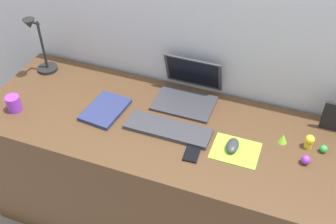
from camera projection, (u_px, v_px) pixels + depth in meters
The scene contains 16 objects.
ground_plane at pixel (166, 217), 2.46m from camera, with size 6.00×6.00×0.00m, color slate.
back_wall at pixel (190, 78), 2.23m from camera, with size 3.05×0.05×1.53m, color #B2B7C1.
desk at pixel (166, 176), 2.22m from camera, with size 1.85×0.67×0.74m, color #4C331E.
laptop at pixel (188, 89), 2.11m from camera, with size 0.30×0.28×0.21m.
keyboard at pixel (168, 129), 1.94m from camera, with size 0.41×0.13×0.02m, color #333338.
mousepad at pixel (235, 151), 1.85m from camera, with size 0.21×0.17×0.00m, color #8CDB33.
mouse at pixel (233, 146), 1.85m from camera, with size 0.06×0.10×0.03m, color #333338.
cell_phone at pixel (193, 151), 1.84m from camera, with size 0.06×0.13×0.01m, color black.
desk_lamp at pixel (39, 47), 2.20m from camera, with size 0.11×0.15×0.35m.
notebook_pad at pixel (105, 110), 2.05m from camera, with size 0.17×0.24×0.02m, color navy.
picture_frame at pixel (336, 117), 1.91m from camera, with size 0.12×0.02×0.15m, color black.
coffee_mug at pixel (14, 103), 2.04m from camera, with size 0.07×0.07×0.08m, color purple.
toy_figurine_purple at pixel (306, 160), 1.78m from camera, with size 0.04×0.04×0.04m, color purple.
toy_figurine_lime at pixel (283, 138), 1.88m from camera, with size 0.04×0.04×0.05m, color #8CDB33.
toy_figurine_green at pixel (324, 149), 1.83m from camera, with size 0.03×0.03×0.04m, color green.
toy_figurine_yellow at pixel (309, 141), 1.85m from camera, with size 0.04×0.04×0.07m.
Camera 1 is at (0.52, -1.36, 2.08)m, focal length 44.25 mm.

